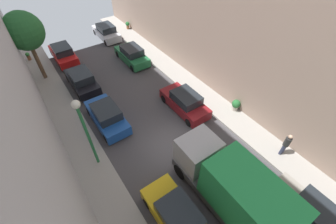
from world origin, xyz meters
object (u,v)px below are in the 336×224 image
(parked_car_right_2, at_px, (185,102))
(potted_plant_1, at_px, (236,105))
(parked_car_left_3, at_px, (107,116))
(delivery_truck, at_px, (233,189))
(parked_car_left_5, at_px, (63,54))
(potted_plant_2, at_px, (28,56))
(parked_car_left_4, at_px, (82,81))
(parked_car_right_3, at_px, (132,55))
(lamp_post, at_px, (84,125))
(parked_car_right_1, at_px, (311,215))
(parked_car_left_2, at_px, (178,217))
(pedestrian, at_px, (286,144))
(parked_car_right_4, at_px, (106,32))
(street_tree_0, at_px, (24,31))
(potted_plant_0, at_px, (128,25))

(parked_car_right_2, bearing_deg, potted_plant_1, -37.98)
(parked_car_right_2, bearing_deg, parked_car_left_3, 159.65)
(parked_car_right_2, height_order, delivery_truck, delivery_truck)
(parked_car_left_5, xyz_separation_m, potted_plant_2, (-2.90, 1.87, -0.16))
(potted_plant_1, bearing_deg, parked_car_right_2, 142.02)
(parked_car_left_4, distance_m, parked_car_right_3, 5.54)
(parked_car_left_5, xyz_separation_m, lamp_post, (-1.90, -13.11, 2.76))
(parked_car_left_3, xyz_separation_m, parked_car_right_3, (5.40, 6.31, 0.00))
(parked_car_left_5, relative_size, parked_car_right_1, 1.00)
(parked_car_left_2, distance_m, parked_car_left_3, 8.35)
(parked_car_right_3, relative_size, pedestrian, 2.44)
(parked_car_left_3, xyz_separation_m, parked_car_right_4, (5.40, 12.35, 0.00))
(pedestrian, relative_size, potted_plant_1, 1.90)
(street_tree_0, bearing_deg, potted_plant_1, -49.55)
(parked_car_left_2, distance_m, pedestrian, 7.87)
(parked_car_left_3, bearing_deg, delivery_truck, -73.52)
(parked_car_right_2, xyz_separation_m, potted_plant_0, (2.96, 14.91, -0.09))
(parked_car_right_3, xyz_separation_m, street_tree_0, (-7.76, 1.97, 3.67))
(parked_car_left_4, bearing_deg, parked_car_left_2, -90.00)
(lamp_post, bearing_deg, parked_car_left_4, 76.34)
(parked_car_right_3, bearing_deg, pedestrian, -80.78)
(parked_car_left_5, relative_size, potted_plant_0, 4.97)
(parked_car_left_3, bearing_deg, potted_plant_0, 57.06)
(parked_car_left_2, bearing_deg, potted_plant_2, 98.03)
(potted_plant_0, distance_m, potted_plant_1, 17.26)
(parked_car_right_1, relative_size, parked_car_right_2, 1.00)
(delivery_truck, relative_size, street_tree_0, 1.15)
(potted_plant_0, xyz_separation_m, potted_plant_2, (-11.26, -0.69, -0.07))
(parked_car_left_3, xyz_separation_m, potted_plant_0, (8.36, 12.91, -0.09))
(parked_car_left_4, bearing_deg, parked_car_right_2, -52.59)
(delivery_truck, bearing_deg, parked_car_left_3, 106.48)
(parked_car_right_4, distance_m, potted_plant_0, 3.02)
(parked_car_left_4, distance_m, potted_plant_2, 7.73)
(parked_car_left_2, relative_size, street_tree_0, 0.73)
(parked_car_left_5, relative_size, parked_car_right_3, 1.00)
(parked_car_left_2, xyz_separation_m, parked_car_left_5, (0.00, 18.70, 0.00))
(potted_plant_0, relative_size, potted_plant_2, 1.10)
(parked_car_right_4, bearing_deg, potted_plant_0, 10.58)
(parked_car_right_4, relative_size, delivery_truck, 0.64)
(parked_car_left_5, height_order, pedestrian, pedestrian)
(parked_car_right_4, relative_size, potted_plant_0, 4.97)
(parked_car_right_2, bearing_deg, street_tree_0, 127.05)
(parked_car_left_2, distance_m, parked_car_right_4, 21.40)
(parked_car_left_5, height_order, potted_plant_2, parked_car_left_5)
(parked_car_left_4, relative_size, street_tree_0, 0.73)
(parked_car_right_2, height_order, parked_car_right_3, same)
(parked_car_left_4, xyz_separation_m, pedestrian, (7.85, -13.86, 0.35))
(potted_plant_2, xyz_separation_m, lamp_post, (1.00, -14.97, 2.92))
(pedestrian, bearing_deg, street_tree_0, 120.88)
(parked_car_right_3, height_order, street_tree_0, street_tree_0)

